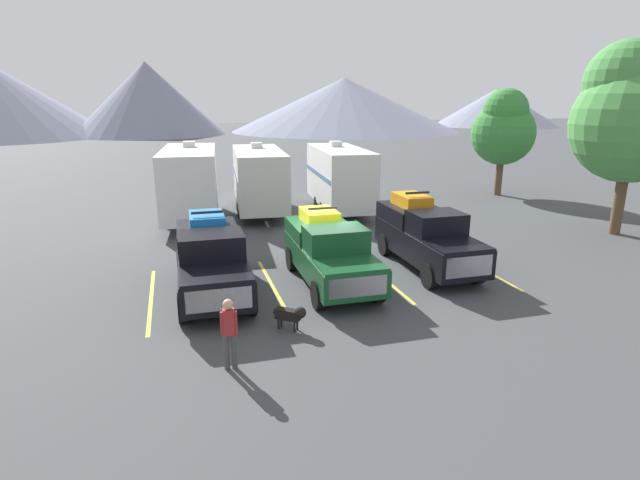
# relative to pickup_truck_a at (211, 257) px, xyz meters

# --- Properties ---
(ground_plane) EXTENTS (240.00, 240.00, 0.00)m
(ground_plane) POSITION_rel_pickup_truck_a_xyz_m (3.91, 0.64, -1.17)
(ground_plane) COLOR #3F4244
(pickup_truck_a) EXTENTS (2.24, 5.78, 2.51)m
(pickup_truck_a) POSITION_rel_pickup_truck_a_xyz_m (0.00, 0.00, 0.00)
(pickup_truck_a) COLOR black
(pickup_truck_a) RESTS_ON ground
(pickup_truck_b) EXTENTS (2.23, 5.46, 2.47)m
(pickup_truck_b) POSITION_rel_pickup_truck_a_xyz_m (3.90, -0.26, -0.02)
(pickup_truck_b) COLOR #144723
(pickup_truck_b) RESTS_ON ground
(pickup_truck_c) EXTENTS (2.11, 5.66, 2.69)m
(pickup_truck_c) POSITION_rel_pickup_truck_a_xyz_m (7.86, 0.42, 0.06)
(pickup_truck_c) COLOR black
(pickup_truck_c) RESTS_ON ground
(lot_stripe_a) EXTENTS (0.12, 5.50, 0.01)m
(lot_stripe_a) POSITION_rel_pickup_truck_a_xyz_m (-1.93, -0.12, -1.17)
(lot_stripe_a) COLOR gold
(lot_stripe_a) RESTS_ON ground
(lot_stripe_b) EXTENTS (0.12, 5.50, 0.01)m
(lot_stripe_b) POSITION_rel_pickup_truck_a_xyz_m (1.97, -0.12, -1.17)
(lot_stripe_b) COLOR gold
(lot_stripe_b) RESTS_ON ground
(lot_stripe_c) EXTENTS (0.12, 5.50, 0.01)m
(lot_stripe_c) POSITION_rel_pickup_truck_a_xyz_m (5.86, -0.12, -1.17)
(lot_stripe_c) COLOR gold
(lot_stripe_c) RESTS_ON ground
(lot_stripe_d) EXTENTS (0.12, 5.50, 0.01)m
(lot_stripe_d) POSITION_rel_pickup_truck_a_xyz_m (9.76, -0.12, -1.17)
(lot_stripe_d) COLOR gold
(lot_stripe_d) RESTS_ON ground
(camper_trailer_a) EXTENTS (3.18, 8.38, 3.98)m
(camper_trailer_a) POSITION_rel_pickup_truck_a_xyz_m (-0.19, 10.15, 0.92)
(camper_trailer_a) COLOR white
(camper_trailer_a) RESTS_ON ground
(camper_trailer_b) EXTENTS (3.11, 8.43, 3.74)m
(camper_trailer_b) POSITION_rel_pickup_truck_a_xyz_m (3.47, 11.20, 0.80)
(camper_trailer_b) COLOR silver
(camper_trailer_b) RESTS_ON ground
(camper_trailer_c) EXTENTS (3.01, 8.12, 3.81)m
(camper_trailer_c) POSITION_rel_pickup_truck_a_xyz_m (7.72, 10.13, 0.84)
(camper_trailer_c) COLOR white
(camper_trailer_c) RESTS_ON ground
(person_a) EXTENTS (0.38, 0.24, 1.74)m
(person_a) POSITION_rel_pickup_truck_a_xyz_m (0.01, -5.09, -0.16)
(person_a) COLOR #3F3F42
(person_a) RESTS_ON ground
(dog) EXTENTS (0.82, 0.72, 0.72)m
(dog) POSITION_rel_pickup_truck_a_xyz_m (1.85, -3.53, -0.70)
(dog) COLOR black
(dog) RESTS_ON ground
(tree_a) EXTENTS (5.16, 5.16, 8.61)m
(tree_a) POSITION_rel_pickup_truck_a_xyz_m (18.57, 2.26, 4.27)
(tree_a) COLOR brown
(tree_a) RESTS_ON ground
(tree_b) EXTENTS (3.97, 3.97, 6.74)m
(tree_b) POSITION_rel_pickup_truck_a_xyz_m (19.29, 12.10, 3.12)
(tree_b) COLOR brown
(tree_b) RESTS_ON ground
(mountain_ridge) EXTENTS (153.07, 45.44, 12.94)m
(mountain_ridge) POSITION_rel_pickup_truck_a_xyz_m (-3.88, 80.95, 4.47)
(mountain_ridge) COLOR gray
(mountain_ridge) RESTS_ON ground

